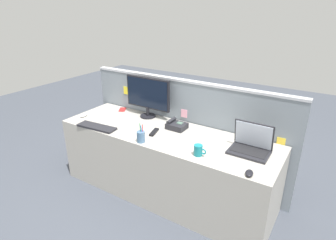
{
  "coord_description": "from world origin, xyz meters",
  "views": [
    {
      "loc": [
        1.4,
        -2.15,
        1.92
      ],
      "look_at": [
        0.0,
        0.05,
        0.84
      ],
      "focal_mm": 30.09,
      "sensor_mm": 36.0,
      "label": 1
    }
  ],
  "objects_px": {
    "computer_mouse_right_hand": "(249,173)",
    "cell_phone_red_case": "(122,110)",
    "pen_cup": "(141,137)",
    "coffee_mug": "(198,150)",
    "cell_phone_white_slab": "(188,141)",
    "desk_phone": "(176,125)",
    "keyboard_main": "(97,127)",
    "desktop_monitor": "(148,95)",
    "tv_remote": "(154,132)",
    "computer_mouse_left_hand": "(84,115)",
    "laptop": "(251,144)"
  },
  "relations": [
    {
      "from": "coffee_mug",
      "to": "pen_cup",
      "type": "bearing_deg",
      "value": -173.71
    },
    {
      "from": "tv_remote",
      "to": "laptop",
      "type": "bearing_deg",
      "value": -5.76
    },
    {
      "from": "desk_phone",
      "to": "cell_phone_red_case",
      "type": "distance_m",
      "value": 0.85
    },
    {
      "from": "desktop_monitor",
      "to": "computer_mouse_right_hand",
      "type": "xyz_separation_m",
      "value": [
        1.35,
        -0.56,
        -0.24
      ]
    },
    {
      "from": "computer_mouse_left_hand",
      "to": "tv_remote",
      "type": "xyz_separation_m",
      "value": [
        0.94,
        0.07,
        -0.01
      ]
    },
    {
      "from": "desktop_monitor",
      "to": "coffee_mug",
      "type": "height_order",
      "value": "desktop_monitor"
    },
    {
      "from": "desk_phone",
      "to": "tv_remote",
      "type": "relative_size",
      "value": 1.13
    },
    {
      "from": "laptop",
      "to": "desk_phone",
      "type": "bearing_deg",
      "value": 174.83
    },
    {
      "from": "computer_mouse_right_hand",
      "to": "cell_phone_red_case",
      "type": "bearing_deg",
      "value": 150.07
    },
    {
      "from": "keyboard_main",
      "to": "cell_phone_white_slab",
      "type": "distance_m",
      "value": 0.99
    },
    {
      "from": "laptop",
      "to": "computer_mouse_left_hand",
      "type": "height_order",
      "value": "laptop"
    },
    {
      "from": "computer_mouse_right_hand",
      "to": "cell_phone_white_slab",
      "type": "distance_m",
      "value": 0.7
    },
    {
      "from": "desk_phone",
      "to": "keyboard_main",
      "type": "distance_m",
      "value": 0.83
    },
    {
      "from": "laptop",
      "to": "cell_phone_red_case",
      "type": "bearing_deg",
      "value": 173.28
    },
    {
      "from": "computer_mouse_right_hand",
      "to": "pen_cup",
      "type": "bearing_deg",
      "value": 167.86
    },
    {
      "from": "computer_mouse_right_hand",
      "to": "cell_phone_red_case",
      "type": "xyz_separation_m",
      "value": [
        -1.75,
        0.56,
        -0.01
      ]
    },
    {
      "from": "laptop",
      "to": "computer_mouse_left_hand",
      "type": "distance_m",
      "value": 1.88
    },
    {
      "from": "cell_phone_white_slab",
      "to": "coffee_mug",
      "type": "xyz_separation_m",
      "value": [
        0.19,
        -0.18,
        0.04
      ]
    },
    {
      "from": "computer_mouse_left_hand",
      "to": "desktop_monitor",
      "type": "bearing_deg",
      "value": 27.09
    },
    {
      "from": "laptop",
      "to": "computer_mouse_right_hand",
      "type": "bearing_deg",
      "value": -73.68
    },
    {
      "from": "pen_cup",
      "to": "cell_phone_red_case",
      "type": "height_order",
      "value": "pen_cup"
    },
    {
      "from": "keyboard_main",
      "to": "pen_cup",
      "type": "bearing_deg",
      "value": -5.34
    },
    {
      "from": "pen_cup",
      "to": "cell_phone_white_slab",
      "type": "bearing_deg",
      "value": 32.38
    },
    {
      "from": "computer_mouse_right_hand",
      "to": "cell_phone_white_slab",
      "type": "bearing_deg",
      "value": 147.89
    },
    {
      "from": "keyboard_main",
      "to": "computer_mouse_left_hand",
      "type": "bearing_deg",
      "value": 152.5
    },
    {
      "from": "pen_cup",
      "to": "cell_phone_white_slab",
      "type": "relative_size",
      "value": 1.25
    },
    {
      "from": "cell_phone_red_case",
      "to": "coffee_mug",
      "type": "distance_m",
      "value": 1.38
    },
    {
      "from": "computer_mouse_right_hand",
      "to": "laptop",
      "type": "bearing_deg",
      "value": 94.15
    },
    {
      "from": "laptop",
      "to": "tv_remote",
      "type": "relative_size",
      "value": 2.01
    },
    {
      "from": "desk_phone",
      "to": "computer_mouse_left_hand",
      "type": "relative_size",
      "value": 1.92
    },
    {
      "from": "keyboard_main",
      "to": "tv_remote",
      "type": "height_order",
      "value": "keyboard_main"
    },
    {
      "from": "computer_mouse_left_hand",
      "to": "cell_phone_red_case",
      "type": "distance_m",
      "value": 0.46
    },
    {
      "from": "pen_cup",
      "to": "desk_phone",
      "type": "bearing_deg",
      "value": 74.3
    },
    {
      "from": "cell_phone_white_slab",
      "to": "computer_mouse_left_hand",
      "type": "bearing_deg",
      "value": -154.45
    },
    {
      "from": "pen_cup",
      "to": "cell_phone_red_case",
      "type": "xyz_separation_m",
      "value": [
        -0.72,
        0.56,
        -0.05
      ]
    },
    {
      "from": "cell_phone_white_slab",
      "to": "tv_remote",
      "type": "distance_m",
      "value": 0.38
    },
    {
      "from": "desk_phone",
      "to": "desktop_monitor",
      "type": "bearing_deg",
      "value": 165.32
    },
    {
      "from": "desktop_monitor",
      "to": "pen_cup",
      "type": "xyz_separation_m",
      "value": [
        0.32,
        -0.56,
        -0.2
      ]
    },
    {
      "from": "desktop_monitor",
      "to": "coffee_mug",
      "type": "xyz_separation_m",
      "value": [
        0.89,
        -0.49,
        -0.21
      ]
    },
    {
      "from": "cell_phone_red_case",
      "to": "cell_phone_white_slab",
      "type": "height_order",
      "value": "same"
    },
    {
      "from": "tv_remote",
      "to": "coffee_mug",
      "type": "relative_size",
      "value": 1.51
    },
    {
      "from": "pen_cup",
      "to": "coffee_mug",
      "type": "xyz_separation_m",
      "value": [
        0.57,
        0.06,
        -0.01
      ]
    },
    {
      "from": "desktop_monitor",
      "to": "tv_remote",
      "type": "bearing_deg",
      "value": -46.52
    },
    {
      "from": "coffee_mug",
      "to": "keyboard_main",
      "type": "bearing_deg",
      "value": -177.19
    },
    {
      "from": "computer_mouse_left_hand",
      "to": "desk_phone",
      "type": "bearing_deg",
      "value": 9.2
    },
    {
      "from": "computer_mouse_right_hand",
      "to": "cell_phone_red_case",
      "type": "height_order",
      "value": "computer_mouse_right_hand"
    },
    {
      "from": "laptop",
      "to": "tv_remote",
      "type": "bearing_deg",
      "value": -171.35
    },
    {
      "from": "desktop_monitor",
      "to": "cell_phone_red_case",
      "type": "xyz_separation_m",
      "value": [
        -0.39,
        0.0,
        -0.25
      ]
    },
    {
      "from": "desk_phone",
      "to": "pen_cup",
      "type": "distance_m",
      "value": 0.46
    },
    {
      "from": "computer_mouse_right_hand",
      "to": "coffee_mug",
      "type": "xyz_separation_m",
      "value": [
        -0.46,
        0.06,
        0.03
      ]
    }
  ]
}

